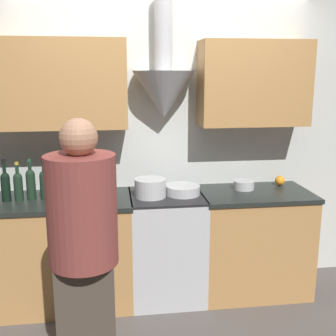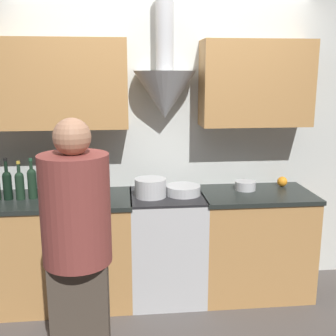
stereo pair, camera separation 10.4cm
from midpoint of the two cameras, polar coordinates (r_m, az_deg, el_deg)
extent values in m
plane|color=#4C4744|center=(3.54, -0.32, -19.46)|extent=(12.00, 12.00, 0.00)
cube|color=silver|center=(3.71, -1.70, 3.66)|extent=(8.40, 0.06, 2.60)
cone|color=#B7BABC|center=(3.50, -1.44, 9.92)|extent=(0.51, 0.51, 0.38)
cylinder|color=#B7BABC|center=(3.51, -1.49, 18.32)|extent=(0.14, 0.14, 0.65)
cube|color=#B27F47|center=(3.51, -16.71, 10.82)|extent=(1.22, 0.32, 0.70)
cube|color=#B27F47|center=(3.65, 10.74, 11.18)|extent=(0.92, 0.32, 0.70)
cube|color=#B27F47|center=(3.66, -15.69, -11.14)|extent=(1.22, 0.60, 0.87)
cube|color=black|center=(3.50, -16.13, -4.36)|extent=(1.25, 0.62, 0.03)
cube|color=#B27F47|center=(3.80, 10.60, -9.97)|extent=(0.92, 0.60, 0.87)
cube|color=black|center=(3.65, 10.89, -3.41)|extent=(0.94, 0.62, 0.03)
cube|color=#B7BABC|center=(3.64, -1.05, -10.66)|extent=(0.60, 0.60, 0.88)
cube|color=black|center=(3.39, -0.45, -13.16)|extent=(0.42, 0.01, 0.40)
cube|color=black|center=(3.48, -1.08, -3.82)|extent=(0.60, 0.60, 0.02)
cube|color=#B7BABC|center=(3.76, -1.56, -3.53)|extent=(0.60, 0.06, 0.10)
cylinder|color=black|center=(3.55, -21.89, -2.66)|extent=(0.07, 0.07, 0.19)
sphere|color=black|center=(3.52, -22.02, -1.14)|extent=(0.07, 0.07, 0.07)
cylinder|color=black|center=(3.51, -22.11, -0.06)|extent=(0.03, 0.03, 0.10)
cylinder|color=black|center=(3.50, -22.20, 0.95)|extent=(0.03, 0.03, 0.02)
cylinder|color=black|center=(3.52, -20.39, -2.69)|extent=(0.07, 0.07, 0.19)
sphere|color=black|center=(3.50, -20.51, -1.19)|extent=(0.07, 0.07, 0.07)
cylinder|color=black|center=(3.48, -20.58, -0.27)|extent=(0.03, 0.03, 0.08)
cylinder|color=gold|center=(3.47, -20.65, 0.57)|extent=(0.03, 0.03, 0.02)
cylinder|color=black|center=(3.52, -18.87, -2.43)|extent=(0.07, 0.07, 0.21)
sphere|color=black|center=(3.49, -18.99, -0.78)|extent=(0.07, 0.07, 0.07)
cylinder|color=black|center=(3.48, -19.06, 0.13)|extent=(0.03, 0.03, 0.08)
cylinder|color=#234C33|center=(3.47, -19.12, 0.96)|extent=(0.03, 0.03, 0.02)
cylinder|color=black|center=(3.50, -17.15, -2.49)|extent=(0.08, 0.08, 0.20)
sphere|color=black|center=(3.47, -17.26, -0.93)|extent=(0.07, 0.07, 0.07)
cylinder|color=black|center=(3.46, -17.34, 0.22)|extent=(0.03, 0.03, 0.11)
cylinder|color=maroon|center=(3.45, -17.41, 1.27)|extent=(0.03, 0.03, 0.02)
cylinder|color=black|center=(3.46, -15.55, -2.39)|extent=(0.08, 0.08, 0.21)
sphere|color=black|center=(3.44, -15.66, -0.68)|extent=(0.07, 0.07, 0.07)
cylinder|color=black|center=(3.42, -15.73, 0.48)|extent=(0.03, 0.03, 0.11)
cylinder|color=maroon|center=(3.41, -15.80, 1.55)|extent=(0.03, 0.03, 0.02)
cylinder|color=black|center=(3.46, -13.79, -2.36)|extent=(0.08, 0.08, 0.21)
sphere|color=black|center=(3.43, -13.88, -0.69)|extent=(0.07, 0.07, 0.07)
cylinder|color=black|center=(3.42, -13.94, 0.39)|extent=(0.03, 0.03, 0.10)
cylinder|color=maroon|center=(3.41, -13.99, 1.38)|extent=(0.03, 0.03, 0.02)
cylinder|color=black|center=(3.45, -12.02, -2.28)|extent=(0.08, 0.08, 0.21)
sphere|color=black|center=(3.42, -12.10, -0.57)|extent=(0.07, 0.07, 0.07)
cylinder|color=black|center=(3.41, -12.15, 0.44)|extent=(0.03, 0.03, 0.09)
cylinder|color=gold|center=(3.40, -12.19, 1.36)|extent=(0.03, 0.03, 0.02)
cylinder|color=#B7BABC|center=(3.41, -3.29, -2.70)|extent=(0.26, 0.26, 0.15)
cylinder|color=#B7BABC|center=(3.48, 1.15, -3.00)|extent=(0.29, 0.29, 0.08)
sphere|color=orange|center=(3.87, 14.17, -1.67)|extent=(0.09, 0.09, 0.09)
cylinder|color=#B7BABC|center=(3.69, 9.45, -2.27)|extent=(0.18, 0.18, 0.07)
cube|color=#473D33|center=(2.59, -12.01, -21.35)|extent=(0.31, 0.20, 0.89)
cylinder|color=brown|center=(2.26, -12.88, -5.58)|extent=(0.37, 0.37, 0.59)
sphere|color=#AD7A5B|center=(2.17, -13.38, 4.06)|extent=(0.19, 0.19, 0.19)
camera|label=1|loc=(0.05, -90.90, -0.20)|focal=45.00mm
camera|label=2|loc=(0.05, 89.10, 0.20)|focal=45.00mm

